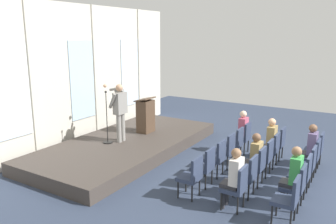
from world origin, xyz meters
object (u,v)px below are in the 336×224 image
object	(u,v)px
chair_r2_c4	(313,155)
audience_r2_c4	(310,147)
audience_r1_c4	(270,140)
audience_r2_c1	(293,174)
chair_r2_c2	(303,173)
chair_r2_c5	(317,147)
chair_r0_c4	(236,142)
chair_r1_c2	(257,164)
chair_r0_c0	(192,175)
chair_r1_c5	(278,141)
chair_r1_c0	(237,185)
chair_r1_c3	(265,155)
chair_r2_c1	(296,184)
mic_stand	(107,132)
chair_r0_c1	(205,165)
chair_r0_c5	(244,136)
speaker	(120,108)
chair_r0_c2	(217,156)
chair_r2_c3	(308,163)
chair_r2_c0	(289,197)
chair_r1_c1	(248,174)
audience_r1_c2	(254,156)
audience_r1_c0	(234,175)
chair_r0_c3	(227,148)
chair_r1_c4	(272,148)
audience_r0_c5	(241,129)
lectern	(146,115)

from	to	relation	value
chair_r2_c4	audience_r2_c4	distance (m)	0.21
audience_r1_c4	audience_r2_c1	world-z (taller)	audience_r1_c4
chair_r2_c2	chair_r2_c5	size ratio (longest dim) A/B	1.00
chair_r0_c4	chair_r1_c2	size ratio (longest dim) A/B	1.00
chair_r0_c0	chair_r1_c5	bearing A→B (deg)	-16.76
audience_r2_c4	chair_r2_c2	bearing A→B (deg)	-176.52
chair_r2_c2	chair_r2_c4	world-z (taller)	same
chair_r1_c0	audience_r2_c1	size ratio (longest dim) A/B	0.71
chair_r0_c4	chair_r2_c2	world-z (taller)	same
chair_r1_c3	chair_r2_c1	size ratio (longest dim) A/B	1.00
mic_stand	chair_r0_c1	xyz separation A→B (m)	(-0.48, -3.39, -0.16)
chair_r1_c3	chair_r2_c4	xyz separation A→B (m)	(0.67, -1.01, 0.00)
chair_r0_c5	chair_r1_c3	size ratio (longest dim) A/B	1.00
speaker	chair_r1_c0	size ratio (longest dim) A/B	1.83
chair_r1_c5	chair_r2_c1	bearing A→B (deg)	-159.37
speaker	chair_r1_c2	xyz separation A→B (m)	(-0.13, -4.17, -0.83)
chair_r0_c2	chair_r2_c3	size ratio (longest dim) A/B	1.00
chair_r0_c0	chair_r2_c0	size ratio (longest dim) A/B	1.00
chair_r1_c1	audience_r1_c2	distance (m)	0.70
audience_r1_c0	audience_r2_c1	distance (m)	1.21
chair_r0_c3	chair_r2_c3	bearing A→B (deg)	-90.00
speaker	chair_r0_c3	world-z (taller)	speaker
chair_r1_c0	chair_r2_c5	distance (m)	3.50
chair_r1_c4	chair_r2_c3	xyz separation A→B (m)	(-0.67, -1.01, 0.00)
chair_r0_c0	chair_r1_c5	world-z (taller)	same
speaker	chair_r2_c0	size ratio (longest dim) A/B	1.83
chair_r0_c3	chair_r1_c2	bearing A→B (deg)	-123.59
audience_r1_c0	chair_r1_c4	distance (m)	2.69
chair_r0_c0	chair_r1_c0	xyz separation A→B (m)	(0.00, -1.01, 0.00)
chair_r1_c1	chair_r1_c3	world-z (taller)	same
chair_r0_c0	audience_r2_c1	world-z (taller)	audience_r2_c1
chair_r0_c3	audience_r0_c5	size ratio (longest dim) A/B	0.73
chair_r0_c4	chair_r1_c0	distance (m)	2.86
chair_r0_c3	chair_r0_c2	bearing A→B (deg)	180.00
audience_r2_c4	chair_r2_c5	distance (m)	0.70
chair_r2_c0	chair_r2_c4	xyz separation A→B (m)	(2.68, 0.00, 0.00)
speaker	audience_r1_c4	distance (m)	4.31
chair_r1_c4	speaker	bearing A→B (deg)	106.24
lectern	chair_r0_c4	distance (m)	3.11
speaker	chair_r1_c3	world-z (taller)	speaker
chair_r2_c4	audience_r2_c4	xyz separation A→B (m)	(0.00, 0.08, 0.20)
chair_r0_c1	chair_r1_c0	xyz separation A→B (m)	(-0.67, -1.01, 0.00)
chair_r1_c0	chair_r2_c0	world-z (taller)	same
chair_r1_c2	chair_r1_c4	xyz separation A→B (m)	(1.34, 0.00, 0.00)
audience_r0_c5	audience_r2_c4	bearing A→B (deg)	-108.36
lectern	chair_r1_c4	bearing A→B (deg)	-89.95
chair_r0_c4	chair_r1_c0	bearing A→B (deg)	-159.37
chair_r1_c3	chair_r2_c2	size ratio (longest dim) A/B	1.00
chair_r0_c3	audience_r2_c1	xyz separation A→B (m)	(-1.34, -1.94, 0.20)
chair_r2_c0	audience_r2_c4	world-z (taller)	audience_r2_c4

